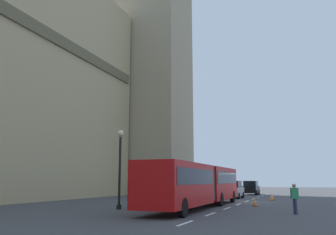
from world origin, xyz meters
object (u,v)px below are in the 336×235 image
at_px(articulated_bus, 198,182).
at_px(traffic_cone_middle, 272,198).
at_px(traffic_cone_east, 273,197).
at_px(sedan_trailing, 251,188).
at_px(sedan_lead, 233,190).
at_px(pedestrian_near_cones, 295,198).
at_px(traffic_cone_west, 255,202).
at_px(street_lamp, 120,163).

height_order(articulated_bus, traffic_cone_middle, articulated_bus).
relative_size(articulated_bus, traffic_cone_east, 28.93).
xyz_separation_m(sedan_trailing, traffic_cone_middle, (-14.54, -3.84, -0.63)).
relative_size(articulated_bus, sedan_lead, 3.81).
bearing_deg(pedestrian_near_cones, traffic_cone_east, 8.93).
bearing_deg(sedan_trailing, traffic_cone_middle, -165.21).
xyz_separation_m(sedan_lead, pedestrian_near_cones, (-17.27, -6.72, -0.00)).
bearing_deg(sedan_lead, traffic_cone_west, -162.06).
distance_m(traffic_cone_east, pedestrian_near_cones, 15.72).
bearing_deg(pedestrian_near_cones, articulated_bus, 66.63).
distance_m(sedan_lead, traffic_cone_east, 4.67).
relative_size(sedan_trailing, traffic_cone_middle, 7.59).
xyz_separation_m(traffic_cone_middle, pedestrian_near_cones, (-13.72, -2.41, 0.63)).
bearing_deg(traffic_cone_west, traffic_cone_middle, -3.73).
bearing_deg(street_lamp, traffic_cone_west, -53.05).
distance_m(articulated_bus, traffic_cone_west, 4.75).
height_order(articulated_bus, street_lamp, street_lamp).
distance_m(sedan_lead, traffic_cone_middle, 5.61).
xyz_separation_m(articulated_bus, traffic_cone_west, (2.81, -3.54, -1.46)).
height_order(sedan_lead, traffic_cone_middle, sedan_lead).
height_order(articulated_bus, traffic_cone_west, articulated_bus).
bearing_deg(traffic_cone_east, street_lamp, 151.84).
relative_size(sedan_lead, traffic_cone_west, 7.59).
xyz_separation_m(articulated_bus, sedan_trailing, (25.46, -0.23, -0.83)).
distance_m(articulated_bus, pedestrian_near_cones, 7.11).
bearing_deg(articulated_bus, pedestrian_near_cones, -113.37).
height_order(traffic_cone_east, street_lamp, street_lamp).
xyz_separation_m(traffic_cone_west, traffic_cone_middle, (8.12, -0.53, 0.00)).
distance_m(traffic_cone_west, street_lamp, 10.44).
height_order(traffic_cone_west, pedestrian_near_cones, pedestrian_near_cones).
xyz_separation_m(sedan_lead, traffic_cone_east, (-1.75, -4.28, -0.63)).
bearing_deg(traffic_cone_middle, sedan_lead, 50.51).
relative_size(sedan_lead, pedestrian_near_cones, 2.60).
distance_m(articulated_bus, traffic_cone_east, 13.43).
xyz_separation_m(articulated_bus, traffic_cone_east, (12.72, -4.04, -1.46)).
bearing_deg(articulated_bus, sedan_lead, 0.95).
xyz_separation_m(sedan_trailing, traffic_cone_east, (-12.74, -3.81, -0.63)).
height_order(sedan_lead, traffic_cone_west, sedan_lead).
distance_m(traffic_cone_west, pedestrian_near_cones, 6.36).
bearing_deg(articulated_bus, street_lamp, 125.76).
bearing_deg(sedan_trailing, traffic_cone_east, -163.35).
relative_size(articulated_bus, pedestrian_near_cones, 9.93).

